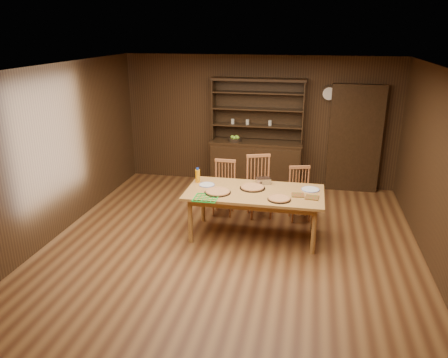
% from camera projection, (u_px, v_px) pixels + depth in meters
% --- Properties ---
extents(floor, '(6.00, 6.00, 0.00)m').
position_uv_depth(floor, '(231.00, 247.00, 6.50)').
color(floor, brown).
rests_on(floor, ground).
extents(room_shell, '(6.00, 6.00, 6.00)m').
position_uv_depth(room_shell, '(232.00, 145.00, 5.98)').
color(room_shell, silver).
rests_on(room_shell, floor).
extents(china_hutch, '(1.84, 0.52, 2.17)m').
position_uv_depth(china_hutch, '(256.00, 158.00, 8.85)').
color(china_hutch, '#311E10').
rests_on(china_hutch, floor).
extents(doorway, '(1.00, 0.18, 2.10)m').
position_uv_depth(doorway, '(355.00, 139.00, 8.48)').
color(doorway, '#311E10').
rests_on(doorway, floor).
extents(wall_clock, '(0.30, 0.05, 0.30)m').
position_uv_depth(wall_clock, '(329.00, 94.00, 8.36)').
color(wall_clock, '#311E10').
rests_on(wall_clock, room_shell).
extents(dining_table, '(2.07, 1.04, 0.75)m').
position_uv_depth(dining_table, '(254.00, 196.00, 6.64)').
color(dining_table, '#B57F3E').
rests_on(dining_table, floor).
extents(chair_left, '(0.39, 0.37, 0.95)m').
position_uv_depth(chair_left, '(224.00, 185.00, 7.59)').
color(chair_left, '#C67544').
rests_on(chair_left, floor).
extents(chair_center, '(0.55, 0.53, 1.06)m').
position_uv_depth(chair_center, '(259.00, 184.00, 7.48)').
color(chair_center, '#C67544').
rests_on(chair_center, floor).
extents(chair_right, '(0.45, 0.44, 0.91)m').
position_uv_depth(chair_right, '(300.00, 192.00, 7.36)').
color(chair_right, '#C67544').
rests_on(chair_right, floor).
extents(pizza_left, '(0.40, 0.40, 0.04)m').
position_uv_depth(pizza_left, '(218.00, 192.00, 6.55)').
color(pizza_left, black).
rests_on(pizza_left, dining_table).
extents(pizza_right, '(0.34, 0.34, 0.04)m').
position_uv_depth(pizza_right, '(279.00, 199.00, 6.28)').
color(pizza_right, black).
rests_on(pizza_right, dining_table).
extents(pizza_center, '(0.39, 0.39, 0.04)m').
position_uv_depth(pizza_center, '(253.00, 187.00, 6.72)').
color(pizza_center, black).
rests_on(pizza_center, dining_table).
extents(cooling_rack, '(0.37, 0.37, 0.02)m').
position_uv_depth(cooling_rack, '(206.00, 198.00, 6.34)').
color(cooling_rack, green).
rests_on(cooling_rack, dining_table).
extents(plate_left, '(0.25, 0.25, 0.02)m').
position_uv_depth(plate_left, '(207.00, 185.00, 6.86)').
color(plate_left, beige).
rests_on(plate_left, dining_table).
extents(plate_right, '(0.28, 0.28, 0.02)m').
position_uv_depth(plate_right, '(310.00, 189.00, 6.66)').
color(plate_right, beige).
rests_on(plate_right, dining_table).
extents(foil_dish, '(0.26, 0.22, 0.09)m').
position_uv_depth(foil_dish, '(263.00, 181.00, 6.93)').
color(foil_dish, silver).
rests_on(foil_dish, dining_table).
extents(juice_bottle, '(0.08, 0.08, 0.24)m').
position_uv_depth(juice_bottle, '(198.00, 176.00, 6.97)').
color(juice_bottle, orange).
rests_on(juice_bottle, dining_table).
extents(pot_holder_a, '(0.21, 0.21, 0.01)m').
position_uv_depth(pot_holder_a, '(312.00, 197.00, 6.35)').
color(pot_holder_a, '#A71513').
rests_on(pot_holder_a, dining_table).
extents(pot_holder_b, '(0.20, 0.20, 0.01)m').
position_uv_depth(pot_holder_b, '(298.00, 195.00, 6.44)').
color(pot_holder_b, '#A71513').
rests_on(pot_holder_b, dining_table).
extents(fruit_bowl, '(0.27, 0.27, 0.12)m').
position_uv_depth(fruit_bowl, '(235.00, 139.00, 8.74)').
color(fruit_bowl, black).
rests_on(fruit_bowl, china_hutch).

